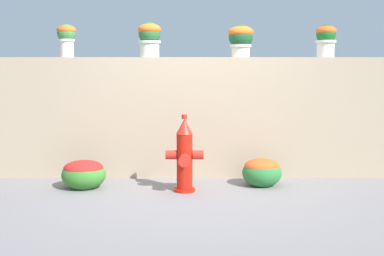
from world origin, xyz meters
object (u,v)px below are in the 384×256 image
(potted_plant_2, at_px, (149,37))
(fire_hydrant, at_px, (184,157))
(potted_plant_3, at_px, (240,38))
(flower_bush_left, at_px, (262,171))
(potted_plant_4, at_px, (326,38))
(flower_bush_right, at_px, (83,173))
(potted_plant_1, at_px, (66,36))

(potted_plant_2, bearing_deg, fire_hydrant, -60.34)
(potted_plant_3, relative_size, flower_bush_left, 0.87)
(potted_plant_4, height_order, flower_bush_left, potted_plant_4)
(fire_hydrant, distance_m, flower_bush_left, 0.99)
(fire_hydrant, bearing_deg, potted_plant_3, 48.26)
(potted_plant_2, xyz_separation_m, flower_bush_right, (-0.74, -0.64, -1.62))
(potted_plant_1, height_order, fire_hydrant, potted_plant_1)
(potted_plant_1, xyz_separation_m, flower_bush_left, (2.44, -0.57, -1.63))
(potted_plant_1, relative_size, flower_bush_right, 0.81)
(potted_plant_4, bearing_deg, flower_bush_right, -166.94)
(potted_plant_2, bearing_deg, flower_bush_right, -138.93)
(flower_bush_left, bearing_deg, flower_bush_right, -176.99)
(potted_plant_4, bearing_deg, potted_plant_3, -177.08)
(potted_plant_2, xyz_separation_m, fire_hydrant, (0.45, -0.80, -1.40))
(potted_plant_3, relative_size, potted_plant_4, 0.99)
(potted_plant_4, xyz_separation_m, flower_bush_left, (-0.87, -0.58, -1.61))
(potted_plant_2, xyz_separation_m, potted_plant_4, (2.25, 0.05, -0.01))
(potted_plant_1, bearing_deg, potted_plant_3, -1.02)
(potted_plant_1, bearing_deg, flower_bush_left, -13.06)
(fire_hydrant, distance_m, flower_bush_right, 1.22)
(potted_plant_2, height_order, potted_plant_4, potted_plant_2)
(fire_hydrant, xyz_separation_m, flower_bush_left, (0.93, 0.26, -0.22))
(flower_bush_left, distance_m, flower_bush_right, 2.12)
(potted_plant_3, height_order, flower_bush_right, potted_plant_3)
(fire_hydrant, relative_size, flower_bush_left, 1.88)
(potted_plant_2, height_order, potted_plant_3, potted_plant_2)
(potted_plant_2, distance_m, potted_plant_3, 1.16)
(flower_bush_right, bearing_deg, potted_plant_1, 115.53)
(potted_plant_1, height_order, flower_bush_right, potted_plant_1)
(flower_bush_left, bearing_deg, potted_plant_4, 33.71)
(potted_plant_2, height_order, flower_bush_left, potted_plant_2)
(potted_plant_4, height_order, fire_hydrant, potted_plant_4)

